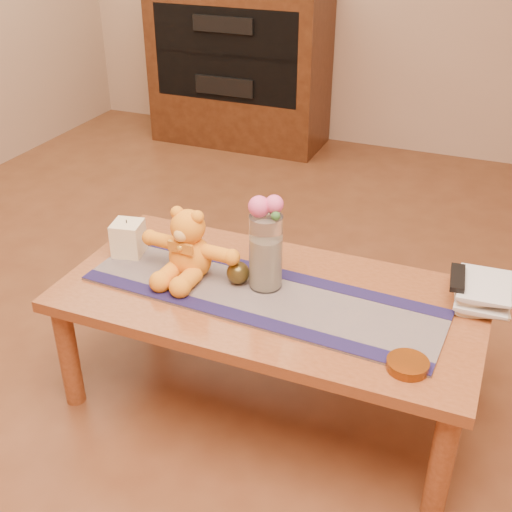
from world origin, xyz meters
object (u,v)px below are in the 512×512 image
at_px(teddy_bear, 190,243).
at_px(book_bottom, 454,295).
at_px(tv_remote, 458,278).
at_px(amber_dish, 408,365).
at_px(bronze_ball, 238,273).
at_px(glass_vase, 266,252).
at_px(pillar_candle, 128,238).

distance_m(teddy_bear, book_bottom, 0.90).
bearing_deg(book_bottom, tv_remote, -93.00).
distance_m(teddy_bear, amber_dish, 0.83).
bearing_deg(bronze_ball, teddy_bear, -178.04).
bearing_deg(amber_dish, book_bottom, 80.25).
distance_m(teddy_bear, glass_vase, 0.27).
distance_m(glass_vase, bronze_ball, 0.13).
distance_m(bronze_ball, tv_remote, 0.72).
xyz_separation_m(pillar_candle, glass_vase, (0.54, -0.02, 0.07)).
bearing_deg(book_bottom, amber_dish, -108.72).
xyz_separation_m(glass_vase, bronze_ball, (-0.09, -0.02, -0.09)).
relative_size(pillar_candle, book_bottom, 0.56).
bearing_deg(teddy_bear, amber_dish, -12.36).
distance_m(pillar_candle, amber_dish, 1.10).
xyz_separation_m(teddy_bear, bronze_ball, (0.18, 0.01, -0.08)).
bearing_deg(tv_remote, pillar_candle, -178.48).
xyz_separation_m(teddy_bear, tv_remote, (0.87, 0.19, -0.04)).
height_order(pillar_candle, amber_dish, pillar_candle).
distance_m(book_bottom, tv_remote, 0.08).
distance_m(glass_vase, tv_remote, 0.62).
bearing_deg(book_bottom, pillar_candle, 179.02).
height_order(pillar_candle, tv_remote, pillar_candle).
relative_size(tv_remote, amber_dish, 1.33).
bearing_deg(tv_remote, bronze_ball, -170.98).
relative_size(glass_vase, bronze_ball, 3.32).
distance_m(glass_vase, amber_dish, 0.59).
relative_size(teddy_bear, tv_remote, 2.17).
relative_size(teddy_bear, book_bottom, 1.56).
xyz_separation_m(teddy_bear, amber_dish, (0.79, -0.22, -0.11)).
xyz_separation_m(tv_remote, amber_dish, (-0.07, -0.41, -0.07)).
distance_m(teddy_bear, bronze_ball, 0.19).
height_order(glass_vase, bronze_ball, glass_vase).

